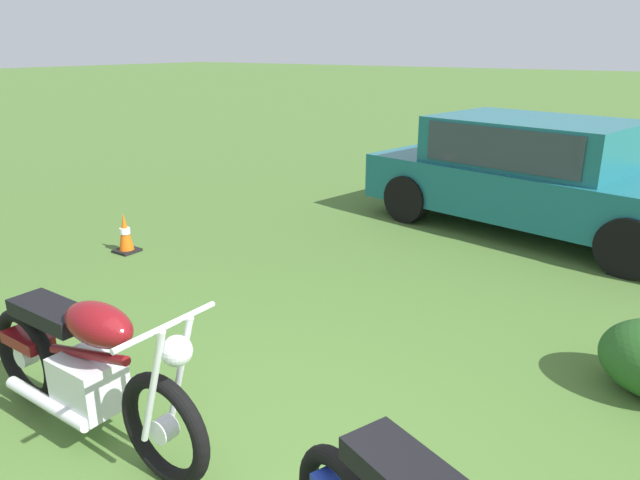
# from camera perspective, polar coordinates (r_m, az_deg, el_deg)

# --- Properties ---
(motorcycle_maroon) EXTENTS (2.04, 0.64, 1.02)m
(motorcycle_maroon) POSITION_cam_1_polar(r_m,az_deg,el_deg) (3.82, -21.75, -11.51)
(motorcycle_maroon) COLOR black
(motorcycle_maroon) RESTS_ON ground
(car_teal) EXTENTS (4.50, 2.61, 1.43)m
(car_teal) POSITION_cam_1_polar(r_m,az_deg,el_deg) (8.01, 20.18, 6.50)
(car_teal) COLOR #19606B
(car_teal) RESTS_ON ground
(traffic_cone) EXTENTS (0.25, 0.25, 0.47)m
(traffic_cone) POSITION_cam_1_polar(r_m,az_deg,el_deg) (7.17, -18.41, 0.51)
(traffic_cone) COLOR #EA590F
(traffic_cone) RESTS_ON ground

